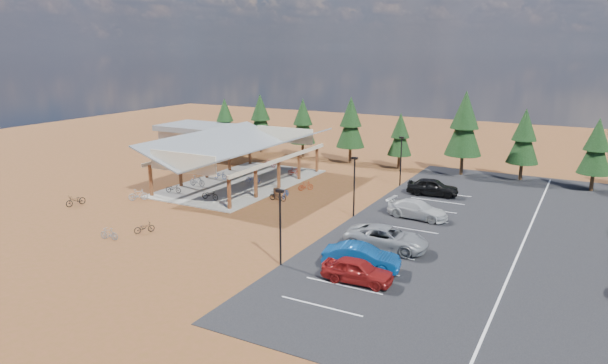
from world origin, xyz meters
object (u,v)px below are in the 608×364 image
Objects in this scene: trash_bin_1 at (276,193)px; car_4 at (433,187)px; bike_7 at (294,171)px; bike_15 at (306,186)px; bike_13 at (109,234)px; bike_5 at (250,181)px; bike_12 at (144,228)px; bike_9 at (138,195)px; car_1 at (361,257)px; lamp_post_0 at (280,222)px; lamp_post_1 at (354,182)px; car_3 at (417,209)px; bike_1 at (197,181)px; car_2 at (386,238)px; car_0 at (358,271)px; bike_2 at (220,175)px; outbuilding at (202,139)px; bike_6 at (253,179)px; lamp_post_2 at (401,158)px; trash_bin_0 at (277,194)px; bike_14 at (286,193)px; bike_16 at (278,196)px; bike_0 at (173,188)px; bike_4 at (210,195)px; bike_3 at (270,163)px; bike_8 at (76,200)px; bike_pavilion at (241,148)px.

car_4 is at bearing 31.01° from trash_bin_1.
bike_7 reaches higher than bike_15.
car_4 is (17.76, 23.72, 0.41)m from bike_13.
bike_12 is (0.85, -15.75, -0.17)m from bike_5.
bike_9 is 0.36× the size of car_1.
bike_13 is at bearing -172.08° from lamp_post_0.
lamp_post_1 is 17.23m from bike_12.
car_3 is at bearing 70.88° from lamp_post_0.
car_2 reaches higher than bike_1.
car_0 is 6.14m from car_2.
bike_7 is at bearing -60.65° from bike_12.
bike_1 is 1.17× the size of bike_13.
bike_2 is at bearing -6.68° from bike_1.
car_0 reaches higher than bike_2.
bike_6 is at bearing -34.66° from outbuilding.
lamp_post_2 is 2.87× the size of bike_1.
trash_bin_0 and trash_bin_1 have the same top height.
bike_14 is at bearing -126.65° from bike_6.
bike_7 is (1.68, 6.22, -0.03)m from bike_5.
trash_bin_1 is at bearing 111.76° from bike_15.
bike_1 reaches higher than trash_bin_1.
lamp_post_0 reaches higher than bike_16.
bike_0 is at bearing -169.47° from bike_13.
lamp_post_0 is at bearing 31.01° from bike_16.
car_0 is (14.14, -13.90, 0.34)m from trash_bin_0.
bike_5 reaches higher than trash_bin_1.
bike_9 is at bearing 114.04° from bike_4.
bike_7 is 28.40m from car_0.
outbuilding is 24.53m from trash_bin_1.
bike_15 is 12.39m from car_4.
outbuilding is at bearing 74.95° from bike_3.
bike_7 is 0.98× the size of bike_13.
lamp_post_2 is (29.00, -4.00, 0.95)m from outbuilding.
bike_4 is 9.69m from bike_15.
lamp_post_1 is 2.94× the size of bike_16.
car_0 is (13.50, -14.36, 0.33)m from bike_14.
bike_2 is at bearing -40.58° from bike_12.
lamp_post_0 is at bearing -43.99° from outbuilding.
outbuilding is at bearing 133.85° from bike_14.
bike_1 is 11.82m from bike_8.
car_3 reaches higher than bike_5.
bike_1 is (-18.11, -10.44, -2.34)m from lamp_post_2.
bike_8 is at bearing 161.36° from bike_3.
bike_2 is at bearing 50.30° from car_0.
bike_8 reaches higher than bike_15.
outbuilding is 25.15m from bike_14.
bike_4 reaches higher than bike_8.
car_3 is (19.88, -2.91, -3.05)m from bike_pavilion.
lamp_post_1 reaches higher than car_0.
lamp_post_1 is 8.60m from bike_16.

